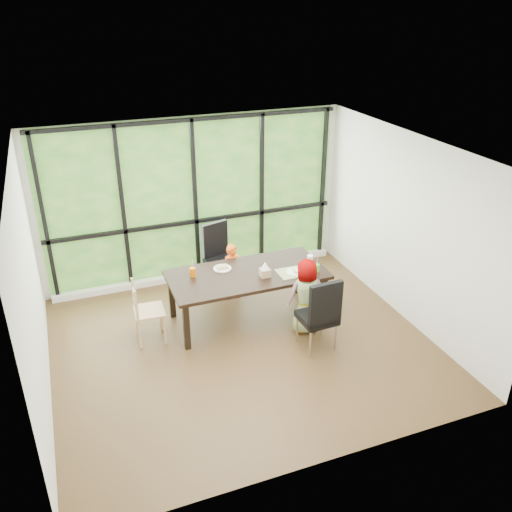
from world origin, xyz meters
The scene contains 23 objects.
ground centered at (0.00, 0.00, 0.00)m, with size 5.00×5.00×0.00m, color black.
back_wall centered at (0.00, 2.25, 1.35)m, with size 5.00×5.00×0.00m, color silver.
foliage_backdrop centered at (0.00, 2.23, 1.35)m, with size 4.80×0.02×2.65m, color #24511C.
window_mullions centered at (0.00, 2.19, 1.35)m, with size 4.80×0.06×2.65m, color black, non-canonical shape.
window_sill centered at (0.00, 2.15, 0.05)m, with size 4.80×0.12×0.10m, color silver.
dining_table centered at (0.31, 0.63, 0.38)m, with size 2.25×1.07×0.75m, color black.
chair_window_leather centered at (0.25, 1.65, 0.54)m, with size 0.46×0.46×1.08m, color black.
chair_interior_leather centered at (0.93, -0.39, 0.54)m, with size 0.46×0.46×1.08m, color black.
chair_end_beech centered at (-1.13, 0.59, 0.45)m, with size 0.42×0.40×0.90m, color tan.
child_toddler centered at (0.31, 1.27, 0.46)m, with size 0.33×0.22×0.91m, color #EA5610.
child_older centered at (0.97, 0.03, 0.56)m, with size 0.54×0.35×1.11m, color slate.
placemat centered at (0.95, 0.40, 0.75)m, with size 0.47×0.35×0.01m, color tan.
plate_far centered at (0.02, 0.87, 0.76)m, with size 0.26×0.26×0.02m, color white.
plate_near centered at (0.95, 0.39, 0.76)m, with size 0.25×0.25×0.02m, color white.
orange_cup centered at (-0.44, 0.81, 0.82)m, with size 0.08×0.08×0.13m, color #D56000.
green_cup centered at (1.27, 0.32, 0.81)m, with size 0.07×0.07×0.11m, color #4FD532.
white_mug centered at (1.32, 0.65, 0.80)m, with size 0.09×0.09×0.09m, color white.
tissue_box centered at (0.51, 0.44, 0.81)m, with size 0.14×0.14×0.12m, color tan.
crepe_rolls_far centered at (0.02, 0.87, 0.78)m, with size 0.20×0.12×0.04m, color tan, non-canonical shape.
crepe_rolls_near centered at (0.95, 0.39, 0.78)m, with size 0.05×0.12×0.04m, color tan, non-canonical shape.
straw_white centered at (-0.44, 0.81, 0.92)m, with size 0.01×0.01×0.20m, color white.
straw_pink centered at (1.27, 0.32, 0.90)m, with size 0.01×0.01×0.20m, color pink.
tissue centered at (0.51, 0.44, 0.92)m, with size 0.12×0.12×0.11m, color white.
Camera 1 is at (-2.02, -5.79, 4.35)m, focal length 37.77 mm.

